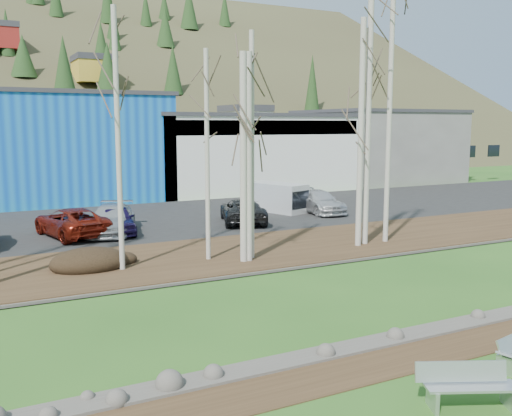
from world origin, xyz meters
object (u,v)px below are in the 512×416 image
car_6 (318,201)px  car_2 (72,222)px  car_5 (243,211)px  car_3 (111,219)px  van_white (278,197)px  bench_intact (468,386)px  car_4 (115,219)px

car_6 → car_2: bearing=-172.2°
car_5 → car_3: bearing=17.7°
car_6 → van_white: 2.66m
bench_intact → car_3: bearing=120.7°
van_white → car_2: bearing=171.9°
car_3 → car_5: car_3 is taller
bench_intact → car_5: (5.33, 21.80, 0.37)m
car_6 → van_white: bearing=146.4°
car_4 → car_3: bearing=146.4°
bench_intact → car_4: size_ratio=0.45×
car_6 → bench_intact: bearing=-112.1°
bench_intact → car_5: size_ratio=0.39×
bench_intact → car_2: size_ratio=0.37×
car_3 → car_5: bearing=19.4°
bench_intact → van_white: size_ratio=0.43×
car_3 → car_6: car_3 is taller
car_3 → van_white: van_white is taller
car_4 → car_5: 7.44m
van_white → car_6: bearing=-56.7°
car_4 → car_6: bearing=12.3°
car_2 → car_6: bearing=171.0°
car_5 → car_2: bearing=17.5°
car_3 → car_5: (7.62, -0.21, -0.04)m
car_3 → car_2: bearing=-161.5°
car_6 → car_4: bearing=-170.7°
car_3 → car_6: 13.75m
car_2 → car_5: bearing=165.7°
bench_intact → van_white: (9.32, 24.70, 0.59)m
car_5 → van_white: van_white is taller
car_2 → car_5: car_2 is taller
car_2 → car_6: (15.73, 0.98, -0.02)m
car_4 → car_5: car_4 is taller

